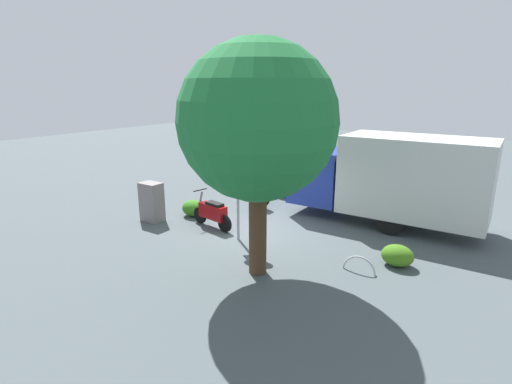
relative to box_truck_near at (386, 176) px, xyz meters
name	(u,v)px	position (x,y,z in m)	size (l,w,h in m)	color
ground_plane	(254,231)	(3.23, 3.12, -1.65)	(60.00, 60.00, 0.00)	#475054
box_truck_near	(386,176)	(0.00, 0.00, 0.00)	(8.08, 2.22, 3.01)	black
motorcycle	(213,213)	(4.53, 3.59, -1.13)	(1.80, 0.64, 1.20)	black
stop_sign	(237,179)	(3.20, 3.99, 0.26)	(0.71, 0.33, 2.87)	#9E9EA3
street_tree	(258,122)	(1.49, 5.51, 2.11)	(3.73, 3.73, 5.64)	#47301E
utility_cabinet	(152,202)	(6.72, 4.21, -0.97)	(0.75, 0.52, 1.36)	slate
bike_rack_hoop	(359,271)	(-0.63, 4.05, -1.65)	(0.85, 0.85, 0.05)	#B7B7BC
shrub_near_sign	(193,208)	(5.89, 3.04, -1.35)	(0.87, 0.71, 0.59)	#35781C
shrub_by_tree	(397,256)	(-1.34, 3.17, -1.37)	(0.83, 0.68, 0.57)	#41761A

